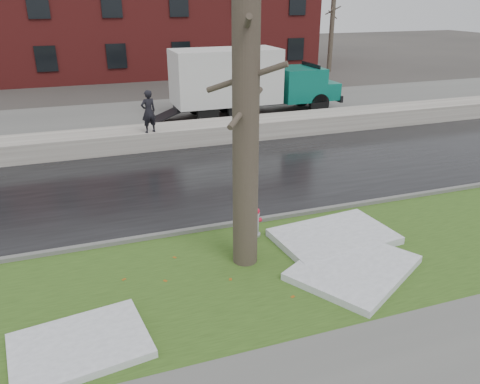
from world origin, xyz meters
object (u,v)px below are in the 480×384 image
object	(u,v)px
box_truck	(246,81)
worker	(149,111)
tree	(246,111)
fire_hydrant	(254,220)

from	to	relation	value
box_truck	worker	size ratio (longest dim) A/B	6.10
tree	box_truck	size ratio (longest dim) A/B	0.69
worker	tree	bearing A→B (deg)	77.29
box_truck	worker	bearing A→B (deg)	-142.53
fire_hydrant	box_truck	distance (m)	12.83
fire_hydrant	worker	bearing A→B (deg)	91.25
tree	worker	distance (m)	9.05
fire_hydrant	tree	world-z (taller)	tree
fire_hydrant	worker	xyz separation A→B (m)	(-1.26, 7.79, 1.09)
fire_hydrant	box_truck	size ratio (longest dim) A/B	0.08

